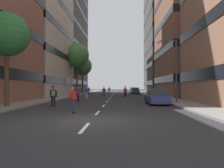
% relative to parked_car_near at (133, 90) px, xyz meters
% --- Properties ---
extents(ground_plane, '(187.85, 187.85, 0.00)m').
position_rel_parked_car_near_xyz_m(ground_plane, '(-5.04, -14.55, -0.70)').
color(ground_plane, '#28282B').
extents(sidewalk_left, '(2.83, 86.10, 0.14)m').
position_rel_parked_car_near_xyz_m(sidewalk_left, '(-12.69, -10.64, -0.63)').
color(sidewalk_left, gray).
rests_on(sidewalk_left, ground_plane).
extents(sidewalk_right, '(2.83, 86.10, 0.14)m').
position_rel_parked_car_near_xyz_m(sidewalk_right, '(2.61, -10.64, -0.63)').
color(sidewalk_right, gray).
rests_on(sidewalk_right, ground_plane).
extents(lane_markings, '(0.16, 72.20, 0.01)m').
position_rel_parked_car_near_xyz_m(lane_markings, '(-5.04, -12.86, -0.70)').
color(lane_markings, silver).
rests_on(lane_markings, ground_plane).
extents(building_left_far, '(14.97, 21.15, 33.97)m').
position_rel_parked_car_near_xyz_m(building_left_far, '(-21.53, 0.89, 16.38)').
color(building_left_far, '#4C4744').
rests_on(building_left_far, ground_plane).
extents(building_right_mid, '(14.97, 16.31, 29.98)m').
position_rel_parked_car_near_xyz_m(building_right_mid, '(11.45, -18.60, 14.38)').
color(building_right_mid, brown).
rests_on(building_right_mid, ground_plane).
extents(building_right_far, '(14.97, 17.84, 36.22)m').
position_rel_parked_car_near_xyz_m(building_right_far, '(11.45, 0.89, 17.50)').
color(building_right_far, '#4C4744').
rests_on(building_right_far, ground_plane).
extents(parked_car_near, '(1.82, 4.40, 1.52)m').
position_rel_parked_car_near_xyz_m(parked_car_near, '(0.00, 0.00, 0.00)').
color(parked_car_near, '#B2B7BF').
rests_on(parked_car_near, ground_plane).
extents(parked_car_mid, '(1.82, 4.40, 1.52)m').
position_rel_parked_car_near_xyz_m(parked_car_mid, '(0.00, -36.12, 0.00)').
color(parked_car_mid, navy).
rests_on(parked_car_mid, ground_plane).
extents(parked_car_far, '(1.82, 4.40, 1.52)m').
position_rel_parked_car_near_xyz_m(parked_car_far, '(0.00, -7.57, 0.00)').
color(parked_car_far, navy).
rests_on(parked_car_far, ground_plane).
extents(street_tree_near, '(4.58, 4.58, 8.89)m').
position_rel_parked_car_near_xyz_m(street_tree_near, '(-12.69, -6.25, 6.01)').
color(street_tree_near, '#4C3823').
rests_on(street_tree_near, sidewalk_left).
extents(street_tree_mid, '(3.55, 3.55, 7.58)m').
position_rel_parked_car_near_xyz_m(street_tree_mid, '(-12.69, -40.07, 5.20)').
color(street_tree_mid, '#4C3823').
rests_on(street_tree_mid, sidewalk_left).
extents(street_tree_far, '(5.13, 5.13, 10.85)m').
position_rel_parked_car_near_xyz_m(street_tree_far, '(-12.69, -12.64, 7.69)').
color(street_tree_far, '#4C3823').
rests_on(street_tree_far, sidewalk_left).
extents(streetlamp_right, '(2.13, 0.30, 6.50)m').
position_rel_parked_car_near_xyz_m(streetlamp_right, '(1.96, -34.50, 3.44)').
color(streetlamp_right, '#3F3F44').
rests_on(streetlamp_right, sidewalk_right).
extents(skater_0, '(0.57, 0.92, 1.78)m').
position_rel_parked_car_near_xyz_m(skater_0, '(-6.66, -43.13, 0.32)').
color(skater_0, brown).
rests_on(skater_0, ground_plane).
extents(skater_1, '(0.57, 0.92, 1.78)m').
position_rel_parked_car_near_xyz_m(skater_1, '(-8.83, -40.22, 0.32)').
color(skater_1, brown).
rests_on(skater_1, ground_plane).
extents(skater_2, '(0.57, 0.92, 1.78)m').
position_rel_parked_car_near_xyz_m(skater_2, '(-2.65, -21.49, 0.29)').
color(skater_2, brown).
rests_on(skater_2, ground_plane).
extents(skater_3, '(0.56, 0.92, 1.78)m').
position_rel_parked_car_near_xyz_m(skater_3, '(-10.27, -36.18, 0.32)').
color(skater_3, brown).
rests_on(skater_3, ground_plane).
extents(skater_4, '(0.55, 0.91, 1.78)m').
position_rel_parked_car_near_xyz_m(skater_4, '(-6.16, -22.78, 0.32)').
color(skater_4, brown).
rests_on(skater_4, ground_plane).
extents(skater_5, '(0.54, 0.90, 1.78)m').
position_rel_parked_car_near_xyz_m(skater_5, '(-2.75, -23.51, 0.29)').
color(skater_5, brown).
rests_on(skater_5, ground_plane).
extents(skater_6, '(0.55, 0.92, 1.78)m').
position_rel_parked_car_near_xyz_m(skater_6, '(-10.20, -12.49, 0.29)').
color(skater_6, brown).
rests_on(skater_6, ground_plane).
extents(skater_7, '(0.56, 0.92, 1.78)m').
position_rel_parked_car_near_xyz_m(skater_7, '(-8.17, -27.92, 0.29)').
color(skater_7, brown).
rests_on(skater_7, ground_plane).
extents(skater_8, '(0.57, 0.92, 1.78)m').
position_rel_parked_car_near_xyz_m(skater_8, '(-8.37, -33.01, 0.32)').
color(skater_8, brown).
rests_on(skater_8, ground_plane).
extents(skater_9, '(0.55, 0.92, 1.78)m').
position_rel_parked_car_near_xyz_m(skater_9, '(-6.08, -7.91, 0.32)').
color(skater_9, brown).
rests_on(skater_9, ground_plane).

